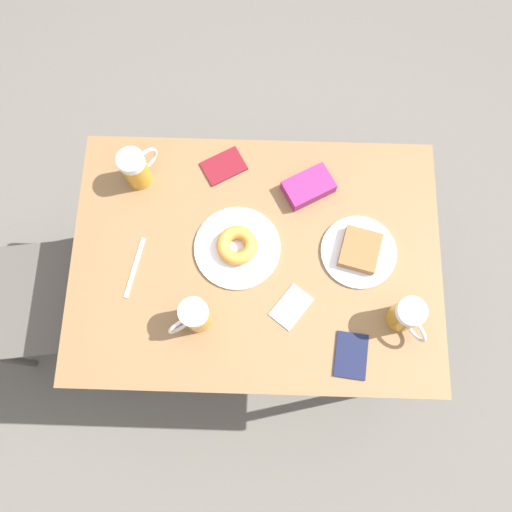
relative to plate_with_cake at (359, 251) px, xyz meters
name	(u,v)px	position (x,y,z in m)	size (l,w,h in m)	color
ground_plane	(256,304)	(-0.03, 0.30, -0.77)	(8.00, 8.00, 0.00)	#666059
table	(256,264)	(-0.03, 0.30, -0.08)	(0.77, 1.09, 0.75)	olive
plate_with_cake	(359,251)	(0.00, 0.00, 0.00)	(0.22, 0.22, 0.04)	silver
plate_with_donut	(237,247)	(0.00, 0.36, 0.00)	(0.25, 0.25, 0.05)	silver
beer_mug_left	(136,168)	(0.22, 0.66, 0.05)	(0.11, 0.10, 0.13)	#C68C23
beer_mug_center	(406,316)	(-0.20, -0.11, 0.05)	(0.11, 0.09, 0.13)	#C68C23
beer_mug_right	(195,316)	(-0.21, 0.46, 0.05)	(0.09, 0.11, 0.13)	#C68C23
napkin_folded	(291,307)	(-0.17, 0.20, -0.01)	(0.14, 0.13, 0.00)	white
fork	(135,267)	(-0.07, 0.66, -0.01)	(0.18, 0.05, 0.00)	silver
passport_near_edge	(351,355)	(-0.30, 0.03, -0.01)	(0.14, 0.10, 0.01)	#141938
passport_far_edge	(224,166)	(0.27, 0.41, -0.01)	(0.14, 0.15, 0.01)	maroon
blue_pouch	(308,187)	(0.20, 0.15, 0.01)	(0.15, 0.17, 0.04)	#8C2366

